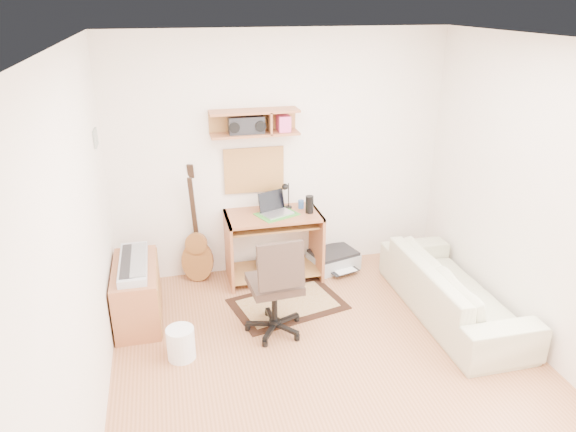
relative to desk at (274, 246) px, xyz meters
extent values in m
cube|color=#B1724A|center=(0.15, -1.73, -0.38)|extent=(3.60, 4.00, 0.01)
cube|color=white|center=(0.15, -1.73, 2.23)|extent=(3.60, 4.00, 0.01)
cube|color=white|center=(0.15, 0.28, 0.93)|extent=(3.60, 0.01, 2.60)
cube|color=white|center=(-1.66, -1.73, 0.93)|extent=(0.01, 4.00, 2.60)
cube|color=white|center=(1.95, -1.73, 0.93)|extent=(0.01, 4.00, 2.60)
cube|color=#AB633C|center=(-0.15, 0.15, 1.32)|extent=(0.90, 0.25, 0.26)
cube|color=#A27851|center=(-0.15, 0.25, 0.79)|extent=(0.64, 0.03, 0.49)
cube|color=#4C8CBF|center=(-1.64, -0.23, 1.34)|extent=(0.02, 0.20, 0.15)
cylinder|color=black|center=(0.38, -0.05, 0.47)|extent=(0.08, 0.08, 0.19)
cylinder|color=#315593|center=(0.33, 0.10, 0.42)|extent=(0.06, 0.06, 0.09)
cube|color=black|center=(-0.24, 0.15, 1.30)|extent=(0.35, 0.16, 0.18)
cube|color=#C8B986|center=(0.02, -0.59, -0.37)|extent=(1.21, 0.95, 0.01)
cube|color=#AB633C|center=(-1.43, -0.49, -0.10)|extent=(0.40, 0.90, 0.55)
cube|color=#B2B5BA|center=(-1.43, -0.49, 0.21)|extent=(0.25, 0.80, 0.07)
cylinder|color=white|center=(-1.07, -1.21, -0.23)|extent=(0.26, 0.26, 0.29)
cube|color=#A5A8AA|center=(0.71, 0.07, -0.29)|extent=(0.59, 0.51, 0.19)
imported|color=beige|center=(1.53, -1.11, -0.01)|extent=(0.55, 1.87, 0.73)
camera|label=1|loc=(-1.05, -5.09, 2.50)|focal=33.21mm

